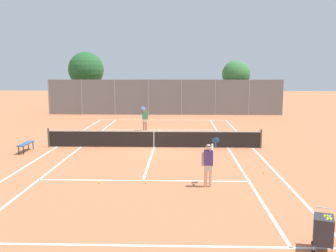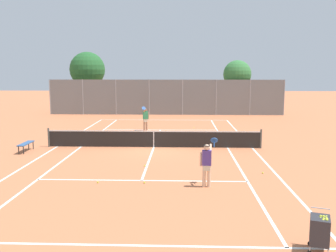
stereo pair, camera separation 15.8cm
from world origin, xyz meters
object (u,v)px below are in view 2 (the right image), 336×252
Objects in this scene: loose_tennis_ball_1 at (263,173)px; loose_tennis_ball_3 at (151,146)px; player_far_left at (145,118)px; courtside_bench at (26,144)px; loose_tennis_ball_4 at (98,182)px; loose_tennis_ball_2 at (144,183)px; tennis_net at (154,139)px; loose_tennis_ball_0 at (194,127)px; tree_behind_right at (237,75)px; ball_cart at (320,230)px; loose_tennis_ball_5 at (145,166)px; player_near_side at (207,162)px; tree_behind_left at (87,70)px.

loose_tennis_ball_1 and loose_tennis_ball_3 have the same top height.
player_far_left is 12.84m from loose_tennis_ball_1.
loose_tennis_ball_1 is 12.31m from courtside_bench.
courtside_bench reaches higher than loose_tennis_ball_4.
tennis_net is at bearing 91.23° from loose_tennis_ball_2.
loose_tennis_ball_0 is at bearing 71.56° from tennis_net.
loose_tennis_ball_4 is 0.01× the size of tree_behind_right.
player_far_left is 26.88× the size of loose_tennis_ball_0.
tennis_net reaches higher than ball_cart.
loose_tennis_ball_5 is 7.23m from courtside_bench.
loose_tennis_ball_1 is 1.00× the size of loose_tennis_ball_3.
player_far_left is (-1.05, 6.10, 0.42)m from tennis_net.
loose_tennis_ball_5 is (1.55, 2.59, 0.00)m from loose_tennis_ball_4.
tennis_net reaches higher than loose_tennis_ball_1.
loose_tennis_ball_1 is at bearing -46.19° from loose_tennis_ball_3.
player_near_side is 28.51m from tree_behind_left.
loose_tennis_ball_1 is 1.00× the size of loose_tennis_ball_2.
tennis_net is 6.76× the size of player_far_left.
loose_tennis_ball_0 is at bearing 43.72° from courtside_bench.
loose_tennis_ball_1 is 6.79m from loose_tennis_ball_4.
loose_tennis_ball_5 is (0.96, -10.31, -0.89)m from player_far_left.
courtside_bench is at bearing 137.13° from ball_cart.
ball_cart is at bearing -38.94° from loose_tennis_ball_4.
player_far_left reaches higher than tennis_net.
tennis_net is 6.84m from courtside_bench.
tree_behind_left reaches higher than loose_tennis_ball_5.
tree_behind_right is at bearing 65.70° from loose_tennis_ball_0.
loose_tennis_ball_2 is at bearing 131.67° from ball_cart.
player_far_left is at bearing -60.15° from tree_behind_left.
player_near_side is at bearing 115.33° from ball_cart.
tree_behind_left is 15.61m from tree_behind_right.
loose_tennis_ball_0 is 0.04× the size of courtside_bench.
loose_tennis_ball_0 is 12.75m from courtside_bench.
player_far_left is 26.88× the size of loose_tennis_ball_1.
player_far_left is 9.34m from courtside_bench.
tree_behind_left reaches higher than loose_tennis_ball_4.
tennis_net is 6.76× the size of player_near_side.
loose_tennis_ball_4 is at bearing -178.91° from loose_tennis_ball_2.
loose_tennis_ball_2 is at bearing 1.09° from loose_tennis_ball_4.
loose_tennis_ball_1 is 23.24m from tree_behind_right.
loose_tennis_ball_5 is (-2.58, 2.87, -0.89)m from player_near_side.
player_near_side is 0.33× the size of tree_behind_right.
loose_tennis_ball_3 is at bearing -81.82° from player_far_left.
tree_behind_left is (-7.42, 12.92, 3.40)m from player_far_left.
loose_tennis_ball_3 is (-0.34, 6.93, 0.00)m from loose_tennis_ball_2.
loose_tennis_ball_5 is at bearing 131.98° from player_near_side.
tree_behind_right reaches higher than loose_tennis_ball_1.
tree_behind_left is (-10.95, 26.10, 3.40)m from player_near_side.
loose_tennis_ball_1 is at bearing -62.02° from player_far_left.
tennis_net is 12.47× the size of ball_cart.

